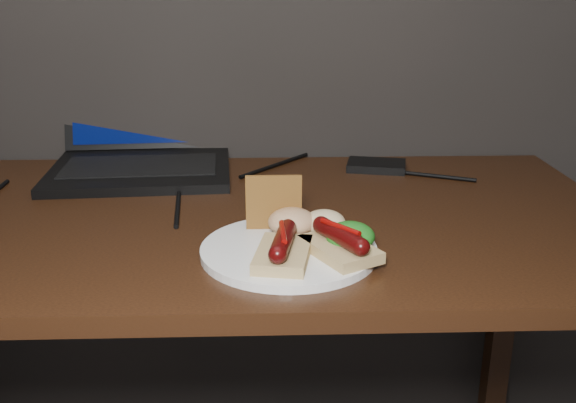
{
  "coord_description": "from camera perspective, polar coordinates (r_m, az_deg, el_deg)",
  "views": [
    {
      "loc": [
        0.1,
        0.36,
        1.13
      ],
      "look_at": [
        0.13,
        1.23,
        0.82
      ],
      "focal_mm": 40.0,
      "sensor_mm": 36.0,
      "label": 1
    }
  ],
  "objects": [
    {
      "name": "desk",
      "position": [
        1.13,
        -6.78,
        -5.22
      ],
      "size": [
        1.4,
        0.7,
        0.75
      ],
      "color": "#371D0D",
      "rests_on": "ground"
    },
    {
      "name": "laptop",
      "position": [
        1.38,
        -12.79,
        5.09
      ],
      "size": [
        0.38,
        0.39,
        0.25
      ],
      "color": "black",
      "rests_on": "desk"
    },
    {
      "name": "hard_drive",
      "position": [
        1.35,
        7.86,
        3.17
      ],
      "size": [
        0.13,
        0.1,
        0.02
      ],
      "primitive_type": "cube",
      "rotation": [
        0.0,
        0.0,
        -0.22
      ],
      "color": "black",
      "rests_on": "desk"
    },
    {
      "name": "desk_cables",
      "position": [
        1.23,
        -6.69,
        1.46
      ],
      "size": [
        0.92,
        0.44,
        0.01
      ],
      "color": "black",
      "rests_on": "desk"
    },
    {
      "name": "plate",
      "position": [
        0.92,
        0.06,
        -4.36
      ],
      "size": [
        0.31,
        0.31,
        0.01
      ],
      "primitive_type": "cylinder",
      "rotation": [
        0.0,
        0.0,
        0.25
      ],
      "color": "white",
      "rests_on": "desk"
    },
    {
      "name": "bread_sausage_center",
      "position": [
        0.87,
        -0.45,
        -4.18
      ],
      "size": [
        0.09,
        0.13,
        0.04
      ],
      "color": "tan",
      "rests_on": "plate"
    },
    {
      "name": "bread_sausage_right",
      "position": [
        0.89,
        4.64,
        -3.71
      ],
      "size": [
        0.12,
        0.13,
        0.04
      ],
      "color": "tan",
      "rests_on": "plate"
    },
    {
      "name": "crispbread",
      "position": [
        0.97,
        -1.27,
        -0.07
      ],
      "size": [
        0.08,
        0.01,
        0.08
      ],
      "primitive_type": "cube",
      "color": "brown",
      "rests_on": "plate"
    },
    {
      "name": "salad_greens",
      "position": [
        0.91,
        5.56,
        -3.08
      ],
      "size": [
        0.07,
        0.07,
        0.04
      ],
      "primitive_type": "ellipsoid",
      "color": "#175C12",
      "rests_on": "plate"
    },
    {
      "name": "salsa_mound",
      "position": [
        0.96,
        0.36,
        -1.81
      ],
      "size": [
        0.07,
        0.07,
        0.04
      ],
      "primitive_type": "ellipsoid",
      "color": "#982A0F",
      "rests_on": "plate"
    },
    {
      "name": "coleslaw_mound",
      "position": [
        0.96,
        3.25,
        -1.85
      ],
      "size": [
        0.06,
        0.06,
        0.04
      ],
      "primitive_type": "ellipsoid",
      "color": "#F0E4CF",
      "rests_on": "plate"
    }
  ]
}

